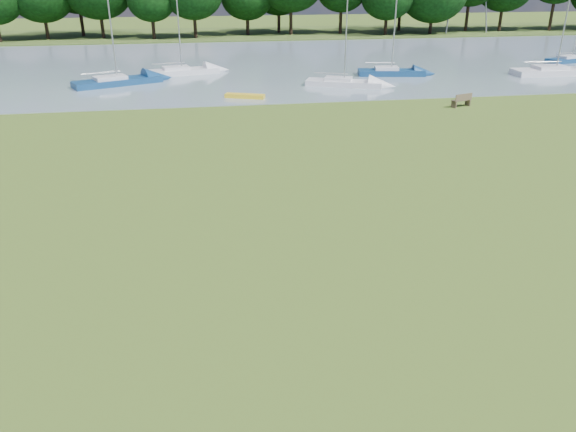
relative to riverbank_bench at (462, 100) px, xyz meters
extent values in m
plane|color=olive|center=(-16.00, -18.84, -0.51)|extent=(220.00, 220.00, 0.00)
cube|color=gray|center=(-16.00, 23.16, -0.51)|extent=(220.00, 40.00, 0.10)
cube|color=#4C6626|center=(-16.00, 53.16, -0.51)|extent=(220.00, 20.00, 0.40)
cube|color=brown|center=(-0.70, -0.17, -0.26)|extent=(0.25, 0.50, 0.51)
cube|color=brown|center=(0.65, 0.31, -0.26)|extent=(0.25, 0.50, 0.51)
cube|color=brown|center=(-0.03, 0.07, -0.01)|extent=(1.73, 1.03, 0.06)
cube|color=brown|center=(0.05, -0.14, 0.26)|extent=(1.58, 0.61, 0.50)
cube|color=yellow|center=(-15.97, 5.65, -0.30)|extent=(3.27, 1.87, 0.32)
cylinder|color=black|center=(-46.00, 49.16, 1.51)|extent=(0.52, 0.52, 3.64)
cylinder|color=black|center=(-39.00, 49.16, 1.65)|extent=(0.52, 0.52, 3.94)
cylinder|color=black|center=(-32.00, 49.16, 1.80)|extent=(0.52, 0.52, 4.23)
cylinder|color=black|center=(-25.00, 49.16, 1.36)|extent=(0.52, 0.52, 3.34)
cylinder|color=black|center=(-18.00, 49.16, 1.51)|extent=(0.52, 0.52, 3.64)
cylinder|color=black|center=(-11.00, 49.16, 1.65)|extent=(0.52, 0.52, 3.94)
cylinder|color=black|center=(-4.00, 49.16, 1.80)|extent=(0.52, 0.52, 4.23)
cylinder|color=black|center=(3.00, 49.16, 1.36)|extent=(0.52, 0.52, 3.34)
cylinder|color=black|center=(10.00, 49.16, 1.51)|extent=(0.52, 0.52, 3.64)
cylinder|color=black|center=(17.00, 49.16, 1.65)|extent=(0.52, 0.52, 3.94)
cylinder|color=black|center=(24.00, 49.16, 1.80)|extent=(0.52, 0.52, 4.23)
cylinder|color=black|center=(31.00, 49.16, 1.36)|extent=(0.52, 0.52, 3.34)
cylinder|color=black|center=(38.00, 49.16, 1.51)|extent=(0.52, 0.52, 3.64)
cube|color=silver|center=(-21.05, 17.63, -0.10)|extent=(7.40, 3.58, 0.73)
cube|color=silver|center=(-21.60, 17.49, 0.35)|extent=(2.79, 2.10, 0.47)
cylinder|color=#A5A8AD|center=(-21.05, 17.63, 3.67)|extent=(0.13, 0.13, 7.23)
cube|color=navy|center=(21.84, 18.59, -0.13)|extent=(6.56, 3.33, 0.66)
cube|color=silver|center=(21.36, 18.46, 0.27)|extent=(2.49, 1.91, 0.42)
cube|color=navy|center=(-26.72, 13.10, -0.08)|extent=(7.94, 5.16, 0.76)
cube|color=silver|center=(-27.28, 12.85, 0.38)|extent=(3.17, 2.67, 0.49)
cylinder|color=#A5A8AD|center=(-26.72, 13.10, 4.37)|extent=(0.13, 0.13, 8.58)
cube|color=silver|center=(-6.78, 9.18, -0.12)|extent=(6.94, 4.34, 0.68)
cube|color=silver|center=(-7.28, 9.39, 0.29)|extent=(2.75, 2.28, 0.44)
cylinder|color=#A5A8AD|center=(-6.78, 9.18, 4.29)|extent=(0.12, 0.12, 8.53)
cube|color=silver|center=(15.26, 11.43, -0.06)|extent=(8.67, 2.51, 0.80)
cube|color=silver|center=(14.57, 11.44, 0.42)|extent=(3.04, 1.93, 0.52)
cylinder|color=#A5A8AD|center=(15.26, 11.43, 4.70)|extent=(0.14, 0.14, 9.17)
cube|color=navy|center=(-0.87, 13.66, -0.08)|extent=(6.62, 2.86, 0.77)
cube|color=silver|center=(-1.37, 13.74, 0.39)|extent=(2.45, 1.77, 0.50)
cylinder|color=#A5A8AD|center=(-0.87, 13.66, 4.44)|extent=(0.13, 0.13, 8.71)
camera|label=1|loc=(-19.98, -39.63, 9.19)|focal=35.00mm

